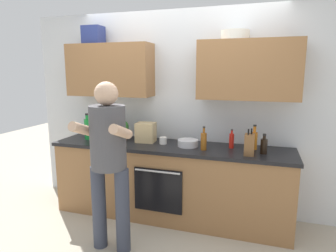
{
  "coord_description": "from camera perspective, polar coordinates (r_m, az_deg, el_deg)",
  "views": [
    {
      "loc": [
        1.0,
        -3.22,
        1.76
      ],
      "look_at": [
        0.01,
        -0.1,
        1.15
      ],
      "focal_mm": 31.39,
      "sensor_mm": 36.0,
      "label": 1
    }
  ],
  "objects": [
    {
      "name": "ground_plane",
      "position": [
        3.81,
        0.32,
        -16.99
      ],
      "size": [
        12.0,
        12.0,
        0.0
      ],
      "primitive_type": "plane",
      "color": "#B2A893"
    },
    {
      "name": "back_wall_unit",
      "position": [
        3.65,
        1.58,
        6.32
      ],
      "size": [
        4.0,
        0.38,
        2.5
      ],
      "color": "silver",
      "rests_on": "ground"
    },
    {
      "name": "counter",
      "position": [
        3.62,
        0.32,
        -10.64
      ],
      "size": [
        2.84,
        0.67,
        0.9
      ],
      "color": "olive",
      "rests_on": "ground"
    },
    {
      "name": "person_standing",
      "position": [
        2.86,
        -11.51,
        -5.38
      ],
      "size": [
        0.49,
        0.45,
        1.67
      ],
      "color": "#383D4C",
      "rests_on": "ground"
    },
    {
      "name": "bottle_juice",
      "position": [
        3.42,
        16.37,
        -2.57
      ],
      "size": [
        0.07,
        0.07,
        0.28
      ],
      "color": "orange",
      "rests_on": "counter"
    },
    {
      "name": "bottle_soda",
      "position": [
        3.9,
        -15.36,
        -0.45
      ],
      "size": [
        0.08,
        0.08,
        0.33
      ],
      "color": "#198C33",
      "rests_on": "counter"
    },
    {
      "name": "bottle_syrup",
      "position": [
        3.28,
        6.94,
        -2.88
      ],
      "size": [
        0.07,
        0.07,
        0.26
      ],
      "color": "#8C4C14",
      "rests_on": "counter"
    },
    {
      "name": "bottle_soy",
      "position": [
        3.27,
        18.12,
        -3.67
      ],
      "size": [
        0.07,
        0.07,
        0.21
      ],
      "color": "black",
      "rests_on": "counter"
    },
    {
      "name": "bottle_hotsauce",
      "position": [
        3.41,
        12.23,
        -2.75
      ],
      "size": [
        0.05,
        0.05,
        0.22
      ],
      "color": "red",
      "rests_on": "counter"
    },
    {
      "name": "cup_coffee",
      "position": [
        3.53,
        -0.96,
        -2.84
      ],
      "size": [
        0.09,
        0.09,
        0.08
      ],
      "primitive_type": "cylinder",
      "color": "white",
      "rests_on": "counter"
    },
    {
      "name": "mixing_bowl",
      "position": [
        3.43,
        3.89,
        -3.31
      ],
      "size": [
        0.24,
        0.24,
        0.08
      ],
      "primitive_type": "cylinder",
      "color": "silver",
      "rests_on": "counter"
    },
    {
      "name": "knife_block",
      "position": [
        3.17,
        15.52,
        -3.5
      ],
      "size": [
        0.1,
        0.14,
        0.28
      ],
      "color": "brown",
      "rests_on": "counter"
    },
    {
      "name": "potted_herb",
      "position": [
        3.74,
        -9.06,
        -0.53
      ],
      "size": [
        0.19,
        0.19,
        0.27
      ],
      "color": "#9E6647",
      "rests_on": "counter"
    },
    {
      "name": "grocery_bag_produce",
      "position": [
        3.91,
        -12.26,
        -0.89
      ],
      "size": [
        0.27,
        0.25,
        0.2
      ],
      "primitive_type": "cube",
      "rotation": [
        0.0,
        0.0,
        0.17
      ],
      "color": "silver",
      "rests_on": "counter"
    },
    {
      "name": "grocery_bag_bread",
      "position": [
        3.63,
        -4.33,
        -1.24
      ],
      "size": [
        0.24,
        0.21,
        0.24
      ],
      "primitive_type": "cube",
      "rotation": [
        0.0,
        0.0,
        0.07
      ],
      "color": "tan",
      "rests_on": "counter"
    }
  ]
}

